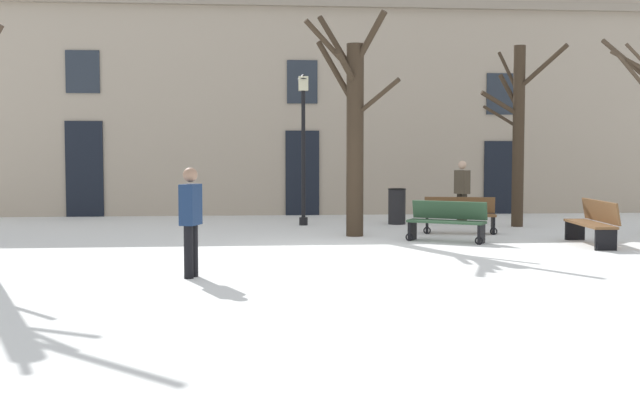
{
  "coord_description": "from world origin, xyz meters",
  "views": [
    {
      "loc": [
        -1.34,
        -13.92,
        1.86
      ],
      "look_at": [
        0.0,
        1.74,
        0.88
      ],
      "focal_mm": 42.72,
      "sensor_mm": 36.0,
      "label": 1
    }
  ],
  "objects_px": {
    "bench_back_to_back_left": "(447,221)",
    "tree_center": "(354,126)",
    "tree_left_of_center": "(518,129)",
    "streetlamp": "(303,133)",
    "bench_back_to_back_right": "(460,215)",
    "litter_bin": "(397,206)",
    "bench_near_center_tree": "(593,222)",
    "person_strolling": "(191,217)",
    "person_near_bench": "(462,189)"
  },
  "relations": [
    {
      "from": "tree_left_of_center",
      "to": "bench_back_to_back_left",
      "type": "xyz_separation_m",
      "value": [
        -2.58,
        -3.06,
        -2.02
      ]
    },
    {
      "from": "tree_left_of_center",
      "to": "streetlamp",
      "type": "bearing_deg",
      "value": 171.41
    },
    {
      "from": "tree_center",
      "to": "bench_near_center_tree",
      "type": "height_order",
      "value": "tree_center"
    },
    {
      "from": "tree_center",
      "to": "person_near_bench",
      "type": "distance_m",
      "value": 4.38
    },
    {
      "from": "bench_back_to_back_left",
      "to": "person_near_bench",
      "type": "distance_m",
      "value": 4.06
    },
    {
      "from": "bench_near_center_tree",
      "to": "bench_back_to_back_left",
      "type": "bearing_deg",
      "value": -101.39
    },
    {
      "from": "tree_left_of_center",
      "to": "bench_near_center_tree",
      "type": "bearing_deg",
      "value": -86.88
    },
    {
      "from": "streetlamp",
      "to": "litter_bin",
      "type": "bearing_deg",
      "value": 1.93
    },
    {
      "from": "tree_left_of_center",
      "to": "bench_back_to_back_left",
      "type": "distance_m",
      "value": 4.49
    },
    {
      "from": "tree_left_of_center",
      "to": "bench_near_center_tree",
      "type": "distance_m",
      "value": 4.37
    },
    {
      "from": "streetlamp",
      "to": "bench_back_to_back_right",
      "type": "height_order",
      "value": "streetlamp"
    },
    {
      "from": "streetlamp",
      "to": "litter_bin",
      "type": "relative_size",
      "value": 4.15
    },
    {
      "from": "litter_bin",
      "to": "person_near_bench",
      "type": "xyz_separation_m",
      "value": [
        1.69,
        -0.16,
        0.45
      ]
    },
    {
      "from": "bench_back_to_back_right",
      "to": "person_strolling",
      "type": "bearing_deg",
      "value": -122.25
    },
    {
      "from": "tree_center",
      "to": "person_strolling",
      "type": "distance_m",
      "value": 6.45
    },
    {
      "from": "bench_back_to_back_left",
      "to": "bench_back_to_back_right",
      "type": "xyz_separation_m",
      "value": [
        0.7,
        1.57,
        0.0
      ]
    },
    {
      "from": "streetlamp",
      "to": "person_near_bench",
      "type": "height_order",
      "value": "streetlamp"
    },
    {
      "from": "tree_left_of_center",
      "to": "tree_center",
      "type": "bearing_deg",
      "value": -157.18
    },
    {
      "from": "tree_center",
      "to": "streetlamp",
      "type": "distance_m",
      "value": 2.82
    },
    {
      "from": "litter_bin",
      "to": "bench_near_center_tree",
      "type": "relative_size",
      "value": 0.48
    },
    {
      "from": "person_near_bench",
      "to": "tree_left_of_center",
      "type": "bearing_deg",
      "value": 28.96
    },
    {
      "from": "tree_center",
      "to": "streetlamp",
      "type": "bearing_deg",
      "value": 109.67
    },
    {
      "from": "tree_center",
      "to": "litter_bin",
      "type": "relative_size",
      "value": 5.32
    },
    {
      "from": "bench_back_to_back_left",
      "to": "tree_center",
      "type": "bearing_deg",
      "value": 177.28
    },
    {
      "from": "litter_bin",
      "to": "bench_near_center_tree",
      "type": "height_order",
      "value": "litter_bin"
    },
    {
      "from": "bench_back_to_back_right",
      "to": "bench_near_center_tree",
      "type": "bearing_deg",
      "value": -36.71
    },
    {
      "from": "tree_center",
      "to": "bench_back_to_back_right",
      "type": "xyz_separation_m",
      "value": [
        2.52,
        0.36,
        -2.02
      ]
    },
    {
      "from": "streetlamp",
      "to": "bench_back_to_back_right",
      "type": "xyz_separation_m",
      "value": [
        3.47,
        -2.3,
        -1.93
      ]
    },
    {
      "from": "litter_bin",
      "to": "bench_back_to_back_right",
      "type": "relative_size",
      "value": 0.55
    },
    {
      "from": "person_strolling",
      "to": "bench_near_center_tree",
      "type": "bearing_deg",
      "value": 131.89
    },
    {
      "from": "tree_left_of_center",
      "to": "streetlamp",
      "type": "height_order",
      "value": "tree_left_of_center"
    },
    {
      "from": "litter_bin",
      "to": "tree_left_of_center",
      "type": "bearing_deg",
      "value": -17.07
    },
    {
      "from": "litter_bin",
      "to": "person_strolling",
      "type": "relative_size",
      "value": 0.57
    },
    {
      "from": "litter_bin",
      "to": "person_near_bench",
      "type": "distance_m",
      "value": 1.75
    },
    {
      "from": "bench_back_to_back_left",
      "to": "person_strolling",
      "type": "relative_size",
      "value": 1.0
    },
    {
      "from": "bench_back_to_back_left",
      "to": "person_near_bench",
      "type": "xyz_separation_m",
      "value": [
        1.37,
        3.8,
        0.49
      ]
    },
    {
      "from": "bench_near_center_tree",
      "to": "person_strolling",
      "type": "distance_m",
      "value": 8.47
    },
    {
      "from": "bench_back_to_back_right",
      "to": "litter_bin",
      "type": "bearing_deg",
      "value": 125.46
    },
    {
      "from": "litter_bin",
      "to": "bench_back_to_back_left",
      "type": "height_order",
      "value": "litter_bin"
    },
    {
      "from": "litter_bin",
      "to": "bench_back_to_back_right",
      "type": "height_order",
      "value": "litter_bin"
    },
    {
      "from": "bench_back_to_back_left",
      "to": "person_strolling",
      "type": "bearing_deg",
      "value": -108.73
    },
    {
      "from": "streetlamp",
      "to": "bench_near_center_tree",
      "type": "xyz_separation_m",
      "value": [
        5.56,
        -4.69,
        -1.9
      ]
    },
    {
      "from": "streetlamp",
      "to": "person_near_bench",
      "type": "distance_m",
      "value": 4.38
    },
    {
      "from": "streetlamp",
      "to": "person_near_bench",
      "type": "bearing_deg",
      "value": -1.05
    },
    {
      "from": "person_strolling",
      "to": "litter_bin",
      "type": "bearing_deg",
      "value": 168.7
    },
    {
      "from": "bench_back_to_back_right",
      "to": "person_strolling",
      "type": "height_order",
      "value": "person_strolling"
    },
    {
      "from": "bench_back_to_back_left",
      "to": "streetlamp",
      "type": "bearing_deg",
      "value": 156.58
    },
    {
      "from": "tree_center",
      "to": "streetlamp",
      "type": "height_order",
      "value": "tree_center"
    },
    {
      "from": "litter_bin",
      "to": "bench_back_to_back_left",
      "type": "bearing_deg",
      "value": -85.38
    },
    {
      "from": "streetlamp",
      "to": "bench_back_to_back_left",
      "type": "relative_size",
      "value": 2.35
    }
  ]
}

